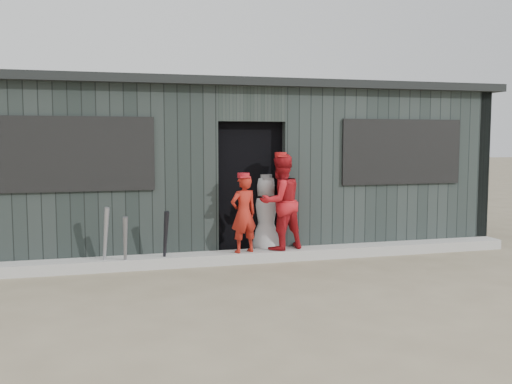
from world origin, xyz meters
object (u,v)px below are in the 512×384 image
object	(u,v)px
player_red_right	(280,202)
dugout	(230,166)
bat_left	(105,239)
player_grey_back	(266,216)
player_red_left	(244,214)
bat_mid	(125,244)
bat_right	(165,239)

from	to	relation	value
player_red_right	dugout	world-z (taller)	dugout
bat_left	player_grey_back	size ratio (longest dim) A/B	0.72
player_red_left	player_red_right	xyz separation A→B (m)	(0.57, 0.09, 0.14)
bat_mid	dugout	xyz separation A→B (m)	(1.83, 1.86, 0.91)
player_grey_back	player_red_right	bearing A→B (deg)	133.37
bat_left	bat_right	distance (m)	0.79
bat_right	player_red_right	bearing A→B (deg)	4.52
bat_right	player_grey_back	world-z (taller)	player_grey_back
player_red_right	player_grey_back	world-z (taller)	player_red_right
player_red_right	player_grey_back	size ratio (longest dim) A/B	1.15
bat_mid	player_grey_back	distance (m)	2.15
player_grey_back	bat_mid	bearing A→B (deg)	31.05
bat_mid	bat_left	bearing A→B (deg)	161.01
bat_mid	player_red_right	distance (m)	2.27
bat_right	player_red_left	size ratio (longest dim) A/B	0.72
player_red_right	dugout	xyz separation A→B (m)	(-0.38, 1.65, 0.45)
bat_mid	player_red_left	bearing A→B (deg)	4.29
bat_left	bat_right	bearing A→B (deg)	-0.66
bat_mid	bat_right	distance (m)	0.54
bat_mid	player_grey_back	world-z (taller)	player_grey_back
player_grey_back	bat_right	bearing A→B (deg)	32.77
bat_left	bat_mid	world-z (taller)	bat_left
player_red_right	player_grey_back	bearing A→B (deg)	-82.78
player_red_left	dugout	world-z (taller)	dugout
bat_left	bat_mid	distance (m)	0.27
bat_mid	player_red_right	world-z (taller)	player_red_right
bat_left	player_red_right	xyz separation A→B (m)	(2.46, 0.12, 0.41)
bat_mid	player_red_right	size ratio (longest dim) A/B	0.54
player_grey_back	dugout	bearing A→B (deg)	-62.05
bat_left	dugout	world-z (taller)	dugout
bat_mid	player_red_left	world-z (taller)	player_red_left
bat_right	player_red_left	xyz separation A→B (m)	(1.10, 0.05, 0.31)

